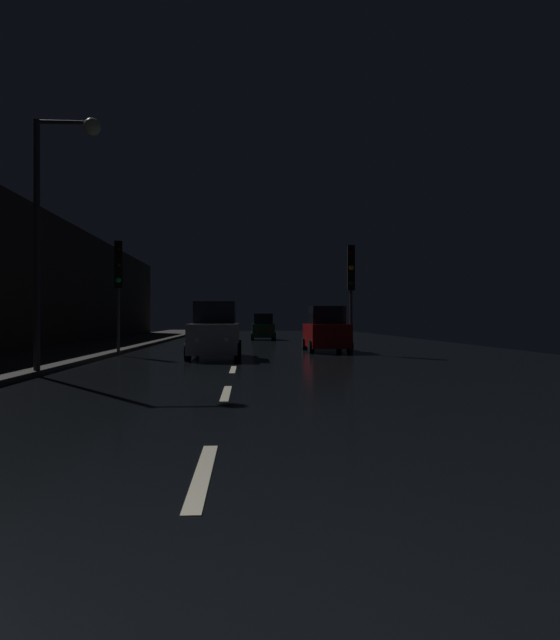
{
  "coord_description": "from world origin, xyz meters",
  "views": [
    {
      "loc": [
        0.42,
        -2.13,
        1.46
      ],
      "look_at": [
        1.35,
        13.3,
        1.45
      ],
      "focal_mm": 30.29,
      "sensor_mm": 36.0,
      "label": 1
    }
  ],
  "objects_px": {
    "traffic_light_far_left": "(118,273)",
    "car_distant_taillights": "(263,328)",
    "traffic_light_far_right": "(351,276)",
    "car_approaching_headlights": "(215,332)",
    "car_parked_right_far": "(326,331)",
    "streetlamp_overhead": "(56,203)"
  },
  "relations": [
    {
      "from": "traffic_light_far_left",
      "to": "car_approaching_headlights",
      "type": "height_order",
      "value": "traffic_light_far_left"
    },
    {
      "from": "traffic_light_far_left",
      "to": "car_approaching_headlights",
      "type": "bearing_deg",
      "value": 57.11
    },
    {
      "from": "traffic_light_far_right",
      "to": "car_parked_right_far",
      "type": "xyz_separation_m",
      "value": [
        -0.8,
        1.85,
        -2.37
      ]
    },
    {
      "from": "car_parked_right_far",
      "to": "streetlamp_overhead",
      "type": "bearing_deg",
      "value": 140.12
    },
    {
      "from": "traffic_light_far_left",
      "to": "car_distant_taillights",
      "type": "height_order",
      "value": "traffic_light_far_left"
    },
    {
      "from": "traffic_light_far_left",
      "to": "car_distant_taillights",
      "type": "bearing_deg",
      "value": 147.94
    },
    {
      "from": "traffic_light_far_left",
      "to": "car_distant_taillights",
      "type": "xyz_separation_m",
      "value": [
        6.31,
        16.57,
        -2.48
      ]
    },
    {
      "from": "traffic_light_far_left",
      "to": "streetlamp_overhead",
      "type": "height_order",
      "value": "streetlamp_overhead"
    },
    {
      "from": "traffic_light_far_left",
      "to": "car_approaching_headlights",
      "type": "distance_m",
      "value": 4.9
    },
    {
      "from": "traffic_light_far_right",
      "to": "car_distant_taillights",
      "type": "bearing_deg",
      "value": -160.84
    },
    {
      "from": "traffic_light_far_right",
      "to": "car_approaching_headlights",
      "type": "bearing_deg",
      "value": -62.49
    },
    {
      "from": "traffic_light_far_right",
      "to": "car_approaching_headlights",
      "type": "xyz_separation_m",
      "value": [
        -5.6,
        -2.02,
        -2.34
      ]
    },
    {
      "from": "car_parked_right_far",
      "to": "car_distant_taillights",
      "type": "xyz_separation_m",
      "value": [
        -2.47,
        14.29,
        -0.08
      ]
    },
    {
      "from": "traffic_light_far_right",
      "to": "car_parked_right_far",
      "type": "relative_size",
      "value": 1.13
    },
    {
      "from": "traffic_light_far_left",
      "to": "traffic_light_far_right",
      "type": "relative_size",
      "value": 1.01
    },
    {
      "from": "car_approaching_headlights",
      "to": "car_parked_right_far",
      "type": "bearing_deg",
      "value": 128.85
    },
    {
      "from": "traffic_light_far_right",
      "to": "car_approaching_headlights",
      "type": "distance_m",
      "value": 6.4
    },
    {
      "from": "car_approaching_headlights",
      "to": "car_distant_taillights",
      "type": "bearing_deg",
      "value": 172.69
    },
    {
      "from": "car_approaching_headlights",
      "to": "car_parked_right_far",
      "type": "distance_m",
      "value": 6.17
    },
    {
      "from": "traffic_light_far_left",
      "to": "streetlamp_overhead",
      "type": "distance_m",
      "value": 7.99
    },
    {
      "from": "traffic_light_far_right",
      "to": "car_parked_right_far",
      "type": "bearing_deg",
      "value": -149.0
    },
    {
      "from": "car_parked_right_far",
      "to": "car_distant_taillights",
      "type": "height_order",
      "value": "car_parked_right_far"
    }
  ]
}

